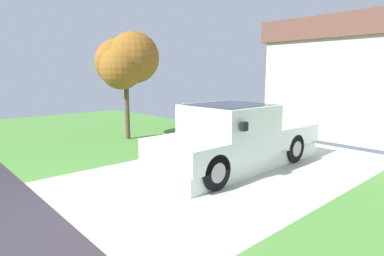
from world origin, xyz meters
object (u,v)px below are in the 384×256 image
object	(u,v)px
handbag	(176,156)
wheeled_trash_bin	(226,121)
pickup_truck	(231,140)
person_with_hat	(184,129)
front_yard_tree	(126,62)

from	to	relation	value
handbag	wheeled_trash_bin	bearing A→B (deg)	112.59
pickup_truck	person_with_hat	distance (m)	1.51
handbag	wheeled_trash_bin	world-z (taller)	wheeled_trash_bin
person_with_hat	handbag	distance (m)	0.83
wheeled_trash_bin	person_with_hat	bearing A→B (deg)	-64.52
pickup_truck	person_with_hat	world-z (taller)	pickup_truck
handbag	front_yard_tree	distance (m)	4.54
pickup_truck	wheeled_trash_bin	xyz separation A→B (m)	(-3.26, 3.43, -0.19)
person_with_hat	pickup_truck	bearing A→B (deg)	18.72
person_with_hat	wheeled_trash_bin	xyz separation A→B (m)	(-1.81, 3.80, -0.34)
pickup_truck	wheeled_trash_bin	size ratio (longest dim) A/B	5.02
handbag	wheeled_trash_bin	size ratio (longest dim) A/B	0.40
person_with_hat	wheeled_trash_bin	distance (m)	4.22
pickup_truck	front_yard_tree	xyz separation A→B (m)	(-5.15, -0.01, 2.14)
front_yard_tree	handbag	bearing A→B (deg)	-8.57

